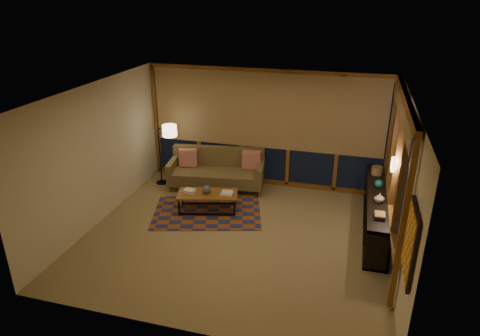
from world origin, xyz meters
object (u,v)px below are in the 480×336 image
(coffee_table, at_px, (208,202))
(floor_lamp, at_px, (160,153))
(sofa, at_px, (216,170))
(bookshelf, at_px, (376,211))

(coffee_table, distance_m, floor_lamp, 1.91)
(coffee_table, height_order, floor_lamp, floor_lamp)
(coffee_table, bearing_deg, floor_lamp, 132.03)
(sofa, height_order, bookshelf, sofa)
(sofa, height_order, floor_lamp, floor_lamp)
(floor_lamp, bearing_deg, sofa, 19.87)
(bookshelf, bearing_deg, sofa, 165.65)
(bookshelf, bearing_deg, coffee_table, -176.12)
(sofa, bearing_deg, coffee_table, -89.07)
(sofa, xyz_separation_m, floor_lamp, (-1.34, -0.10, 0.31))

